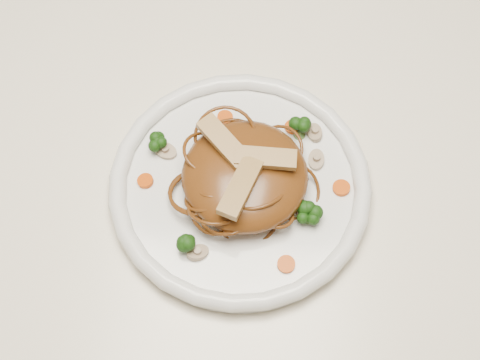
{
  "coord_description": "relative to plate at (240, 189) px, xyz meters",
  "views": [
    {
      "loc": [
        0.06,
        -0.39,
        1.48
      ],
      "look_at": [
        0.03,
        -0.04,
        0.78
      ],
      "focal_mm": 52.79,
      "sensor_mm": 36.0,
      "label": 1
    }
  ],
  "objects": [
    {
      "name": "mushroom_1",
      "position": [
        0.08,
        0.04,
        0.01
      ],
      "size": [
        0.03,
        0.03,
        0.01
      ],
      "primitive_type": "cylinder",
      "rotation": [
        0.0,
        0.0,
        1.54
      ],
      "color": "#C2AB92",
      "rests_on": "plate"
    },
    {
      "name": "carrot_4",
      "position": [
        0.06,
        -0.09,
        0.01
      ],
      "size": [
        0.02,
        0.02,
        0.0
      ],
      "primitive_type": "cylinder",
      "rotation": [
        0.0,
        0.0,
        0.15
      ],
      "color": "#E54F08",
      "rests_on": "plate"
    },
    {
      "name": "table",
      "position": [
        -0.03,
        0.04,
        -0.11
      ],
      "size": [
        1.2,
        0.8,
        0.75
      ],
      "color": "white",
      "rests_on": "ground"
    },
    {
      "name": "carrot_2",
      "position": [
        0.11,
        0.0,
        0.01
      ],
      "size": [
        0.02,
        0.02,
        0.0
      ],
      "primitive_type": "cylinder",
      "rotation": [
        0.0,
        0.0,
        -0.3
      ],
      "color": "#E54F08",
      "rests_on": "plate"
    },
    {
      "name": "carrot_0",
      "position": [
        0.06,
        0.08,
        0.01
      ],
      "size": [
        0.02,
        0.02,
        0.0
      ],
      "primitive_type": "cylinder",
      "rotation": [
        0.0,
        0.0,
        0.31
      ],
      "color": "#E54F08",
      "rests_on": "plate"
    },
    {
      "name": "mushroom_3",
      "position": [
        0.08,
        0.07,
        0.01
      ],
      "size": [
        0.03,
        0.03,
        0.01
      ],
      "primitive_type": "cylinder",
      "rotation": [
        0.0,
        0.0,
        1.77
      ],
      "color": "#C2AB92",
      "rests_on": "plate"
    },
    {
      "name": "chicken_a",
      "position": [
        0.03,
        0.01,
        0.06
      ],
      "size": [
        0.07,
        0.02,
        0.01
      ],
      "primitive_type": "cube",
      "rotation": [
        0.0,
        0.0,
        -0.0
      ],
      "color": "#A7864F",
      "rests_on": "noodle_mound"
    },
    {
      "name": "mushroom_0",
      "position": [
        -0.04,
        -0.08,
        0.01
      ],
      "size": [
        0.03,
        0.03,
        0.01
      ],
      "primitive_type": "cylinder",
      "rotation": [
        0.0,
        0.0,
        0.47
      ],
      "color": "#C2AB92",
      "rests_on": "plate"
    },
    {
      "name": "chicken_b",
      "position": [
        -0.02,
        0.03,
        0.06
      ],
      "size": [
        0.06,
        0.06,
        0.01
      ],
      "primitive_type": "cube",
      "rotation": [
        0.0,
        0.0,
        2.34
      ],
      "color": "#A7864F",
      "rests_on": "noodle_mound"
    },
    {
      "name": "carrot_3",
      "position": [
        -0.02,
        0.09,
        0.01
      ],
      "size": [
        0.02,
        0.02,
        0.0
      ],
      "primitive_type": "cylinder",
      "rotation": [
        0.0,
        0.0,
        0.1
      ],
      "color": "#E54F08",
      "rests_on": "plate"
    },
    {
      "name": "broccoli_3",
      "position": [
        0.08,
        -0.03,
        0.02
      ],
      "size": [
        0.03,
        0.03,
        0.03
      ],
      "primitive_type": null,
      "rotation": [
        0.0,
        0.0,
        0.18
      ],
      "color": "#1B420D",
      "rests_on": "plate"
    },
    {
      "name": "broccoli_2",
      "position": [
        -0.05,
        -0.08,
        0.02
      ],
      "size": [
        0.03,
        0.03,
        0.03
      ],
      "primitive_type": null,
      "rotation": [
        0.0,
        0.0,
        -0.06
      ],
      "color": "#1B420D",
      "rests_on": "plate"
    },
    {
      "name": "broccoli_1",
      "position": [
        -0.1,
        0.04,
        0.02
      ],
      "size": [
        0.03,
        0.03,
        0.03
      ],
      "primitive_type": null,
      "rotation": [
        0.0,
        0.0,
        -0.1
      ],
      "color": "#1B420D",
      "rests_on": "plate"
    },
    {
      "name": "broccoli_0",
      "position": [
        0.06,
        0.07,
        0.02
      ],
      "size": [
        0.04,
        0.04,
        0.03
      ],
      "primitive_type": null,
      "rotation": [
        0.0,
        0.0,
        -0.33
      ],
      "color": "#1B420D",
      "rests_on": "plate"
    },
    {
      "name": "mushroom_2",
      "position": [
        -0.09,
        0.04,
        0.01
      ],
      "size": [
        0.04,
        0.04,
        0.01
      ],
      "primitive_type": "cylinder",
      "rotation": [
        0.0,
        0.0,
        -0.4
      ],
      "color": "#C2AB92",
      "rests_on": "plate"
    },
    {
      "name": "noodle_mound",
      "position": [
        0.01,
        0.0,
        0.03
      ],
      "size": [
        0.16,
        0.16,
        0.05
      ],
      "primitive_type": "ellipsoid",
      "rotation": [
        0.0,
        0.0,
        0.19
      ],
      "color": "#5B2C11",
      "rests_on": "plate"
    },
    {
      "name": "chicken_c",
      "position": [
        0.0,
        -0.03,
        0.06
      ],
      "size": [
        0.05,
        0.07,
        0.01
      ],
      "primitive_type": "cube",
      "rotation": [
        0.0,
        0.0,
        4.36
      ],
      "color": "#A7864F",
      "rests_on": "noodle_mound"
    },
    {
      "name": "ground",
      "position": [
        -0.03,
        0.04,
        -0.76
      ],
      "size": [
        4.0,
        4.0,
        0.0
      ],
      "primitive_type": "plane",
      "color": "brown",
      "rests_on": "ground"
    },
    {
      "name": "plate",
      "position": [
        0.0,
        0.0,
        0.0
      ],
      "size": [
        0.34,
        0.34,
        0.02
      ],
      "primitive_type": "cylinder",
      "rotation": [
        0.0,
        0.0,
        0.17
      ],
      "color": "white",
      "rests_on": "table"
    },
    {
      "name": "carrot_1",
      "position": [
        -0.11,
        -0.0,
        0.01
      ],
      "size": [
        0.02,
        0.02,
        0.0
      ],
      "primitive_type": "cylinder",
      "rotation": [
        0.0,
        0.0,
        0.34
      ],
      "color": "#E54F08",
      "rests_on": "plate"
    }
  ]
}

